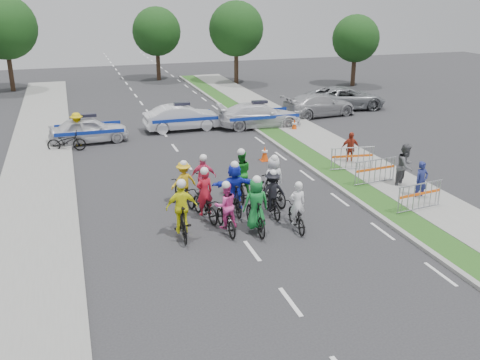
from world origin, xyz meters
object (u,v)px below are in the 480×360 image
object	(u,v)px
civilian_sedan	(319,105)
spectator_0	(421,181)
rider_8	(241,180)
barrier_0	(419,198)
tree_2	(356,39)
tree_4	(157,32)
rider_0	(297,213)
tree_1	(236,29)
rider_10	(184,187)
tree_3	(4,27)
rider_5	(234,191)
spectator_2	(350,148)
barrier_1	(375,172)
police_car_1	(182,118)
spectator_1	(405,166)
rider_9	(203,183)
cone_0	(265,154)
barrier_2	(352,159)
marshal_hiviz	(77,129)
rider_6	(205,202)
cone_1	(294,125)
parked_bike	(66,141)
rider_1	(256,210)
civilian_suv	(345,98)
police_car_2	(259,115)
police_car_0	(89,130)
rider_2	(226,213)
rider_3	(182,215)
rider_4	(272,197)
rider_7	(273,185)

from	to	relation	value
civilian_sedan	spectator_0	size ratio (longest dim) A/B	3.17
rider_8	barrier_0	size ratio (longest dim) A/B	1.03
tree_2	tree_4	world-z (taller)	tree_4
rider_0	tree_1	size ratio (longest dim) A/B	0.25
rider_10	tree_3	size ratio (longest dim) A/B	0.25
rider_5	spectator_2	bearing A→B (deg)	-149.14
civilian_sedan	barrier_1	world-z (taller)	civilian_sedan
police_car_1	spectator_1	distance (m)	13.77
tree_3	tree_2	bearing A→B (deg)	-12.53
rider_9	barrier_1	distance (m)	7.12
rider_5	cone_0	bearing A→B (deg)	-118.70
barrier_0	barrier_2	bearing A→B (deg)	90.00
civilian_sedan	marshal_hiviz	xyz separation A→B (m)	(-14.84, -2.42, 0.16)
barrier_2	tree_1	bearing A→B (deg)	84.56
rider_6	barrier_0	distance (m)	7.69
rider_5	cone_1	bearing A→B (deg)	-121.94
tree_3	cone_0	bearing A→B (deg)	-61.72
rider_8	parked_bike	bearing A→B (deg)	-43.38
civilian_sedan	tree_2	bearing A→B (deg)	-45.82
spectator_2	tree_1	world-z (taller)	tree_1
barrier_1	rider_1	bearing A→B (deg)	-156.12
rider_10	police_car_1	distance (m)	11.37
civilian_suv	marshal_hiviz	size ratio (longest dim) A/B	3.13
rider_9	spectator_2	bearing A→B (deg)	-151.70
spectator_0	civilian_sedan	bearing A→B (deg)	75.79
rider_9	cone_1	xyz separation A→B (m)	(7.57, 8.85, -0.39)
rider_1	rider_5	world-z (taller)	rider_1
police_car_2	civilian_sedan	world-z (taller)	police_car_2
tree_2	tree_3	size ratio (longest dim) A/B	0.79
spectator_0	tree_2	bearing A→B (deg)	62.80
rider_1	cone_0	size ratio (longest dim) A/B	2.86
police_car_0	civilian_sedan	bearing A→B (deg)	-87.85
police_car_2	marshal_hiviz	distance (m)	10.25
rider_2	rider_6	bearing A→B (deg)	-75.66
rider_8	rider_9	size ratio (longest dim) A/B	1.09
rider_9	civilian_suv	distance (m)	18.81
civilian_sedan	spectator_2	distance (m)	10.12
cone_1	rider_2	bearing A→B (deg)	-122.82
civilian_sedan	rider_0	bearing A→B (deg)	145.02
rider_2	tree_3	xyz separation A→B (m)	(-8.62, 30.41, 4.21)
tree_2	rider_1	bearing A→B (deg)	-125.20
civilian_suv	spectator_1	distance (m)	15.31
police_car_1	rider_3	bearing A→B (deg)	166.07
police_car_1	tree_1	size ratio (longest dim) A/B	0.64
cone_0	parked_bike	size ratio (longest dim) A/B	0.37
spectator_1	rider_4	bearing A→B (deg)	157.75
marshal_hiviz	rider_7	bearing A→B (deg)	125.15
civilian_suv	marshal_hiviz	world-z (taller)	marshal_hiviz
rider_9	rider_10	bearing A→B (deg)	14.49
rider_5	civilian_sedan	xyz separation A→B (m)	(9.84, 13.40, -0.13)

